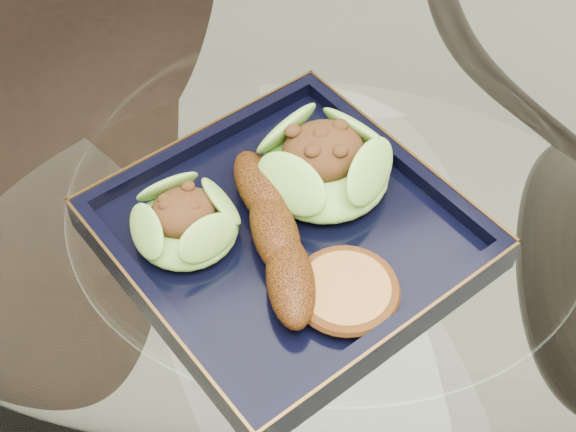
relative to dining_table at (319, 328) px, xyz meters
name	(u,v)px	position (x,y,z in m)	size (l,w,h in m)	color
dining_table	(319,328)	(0.00, 0.00, 0.00)	(1.13, 1.13, 0.77)	white
dining_chair	(96,80)	(-0.10, 0.53, -0.05)	(0.55, 0.55, 0.98)	black
navy_plate	(288,238)	(-0.04, 0.00, 0.17)	(0.27, 0.27, 0.02)	black
lettuce_wrap_left	(186,224)	(-0.12, 0.03, 0.20)	(0.09, 0.09, 0.03)	#5C932A
lettuce_wrap_right	(324,167)	(0.01, 0.03, 0.20)	(0.11, 0.11, 0.04)	#65A830
roasted_plantain	(275,233)	(-0.05, -0.01, 0.20)	(0.18, 0.04, 0.03)	#5E2C09
crumb_patty	(346,292)	(-0.02, -0.08, 0.19)	(0.07, 0.07, 0.01)	#AC7739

